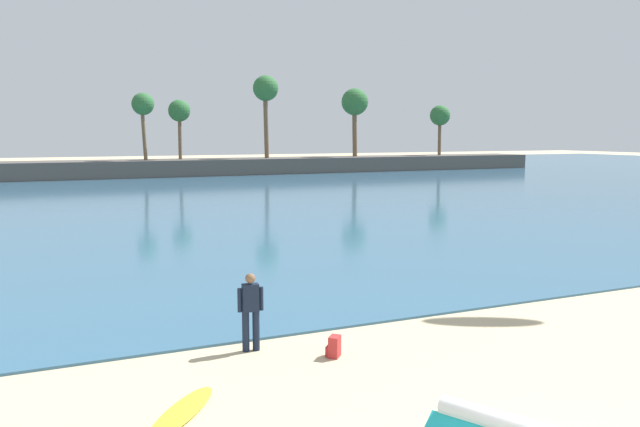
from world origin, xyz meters
TOP-DOWN VIEW (x-y plane):
  - sea at (0.00, 56.27)m, footprint 220.00×96.21m
  - palm_headland at (-2.15, 64.40)m, footprint 109.01×6.44m
  - person_at_waterline at (-1.49, 7.62)m, footprint 0.55×0.24m
  - backpack_near_kite at (-0.06, 6.56)m, footprint 0.37×0.37m
  - surfboard at (-3.48, 5.17)m, footprint 1.71×1.97m

SIDE VIEW (x-z plane):
  - sea at x=0.00m, z-range 0.00..0.06m
  - surfboard at x=-3.48m, z-range 0.00..0.08m
  - backpack_near_kite at x=-0.06m, z-range -0.01..0.43m
  - person_at_waterline at x=-1.49m, z-range 0.06..1.73m
  - palm_headland at x=-2.15m, z-range -3.61..8.79m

